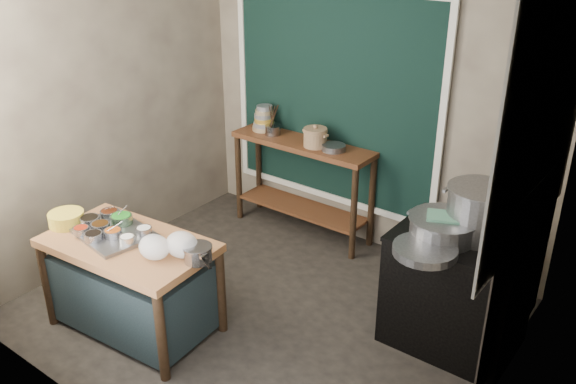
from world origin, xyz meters
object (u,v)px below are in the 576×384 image
Objects in this scene: prep_table at (133,285)px; saucepan at (198,254)px; yellow_basin at (66,219)px; utensil_cup at (273,130)px; condiment_tray at (112,232)px; stock_pot at (479,212)px; stove_block at (456,292)px; ceramic_crock at (315,138)px; steamer at (443,228)px; back_counter at (302,187)px.

saucepan is (0.60, 0.12, 0.43)m from prep_table.
utensil_cup is at bearing 81.13° from yellow_basin.
stock_pot is (2.24, 1.36, 0.30)m from condiment_tray.
stock_pot reaches higher than saucepan.
stove_block is 3.90× the size of ceramic_crock.
yellow_basin is 2.79m from steamer.
prep_table is 5.42× the size of ceramic_crock.
stove_block is 1.85× the size of steamer.
stove_block is 3.38× the size of yellow_basin.
prep_table is at bearing -146.98° from stove_block.
stock_pot reaches higher than prep_table.
yellow_basin is at bearing -151.96° from steamer.
ceramic_crock is at bearing 68.15° from yellow_basin.
yellow_basin is 1.16× the size of ceramic_crock.
stove_block is (2.00, 1.30, 0.05)m from prep_table.
utensil_cup is (-0.06, 2.00, 0.23)m from condiment_tray.
prep_table is 2.31m from steamer.
yellow_basin is at bearing -174.21° from prep_table.
yellow_basin is 1.19m from saucepan.
prep_table is at bearing -97.66° from ceramic_crock.
back_counter is at bearing 3.80° from utensil_cup.
ceramic_crock is (0.84, 2.10, 0.23)m from yellow_basin.
utensil_cup reaches higher than back_counter.
stock_pot is (2.63, 1.48, 0.26)m from yellow_basin.
saucepan is (0.79, 0.11, 0.04)m from condiment_tray.
yellow_basin reaches higher than prep_table.
stock_pot is at bearing -19.09° from ceramic_crock.
condiment_tray is (-0.19, 0.01, 0.39)m from prep_table.
stock_pot is at bearing 29.07° from prep_table.
steamer is at bearing -140.17° from stove_block.
saucepan is 1.91m from ceramic_crock.
stock_pot reaches higher than utensil_cup.
ceramic_crock reaches higher than back_counter.
yellow_basin is (-0.57, -0.11, 0.43)m from prep_table.
ceramic_crock reaches higher than stove_block.
condiment_tray is at bearing -149.48° from stove_block.
stock_pot reaches higher than steamer.
ceramic_crock is at bearing 124.57° from saucepan.
back_counter is at bearing 72.51° from yellow_basin.
ceramic_crock reaches higher than yellow_basin.
stock_pot is at bearing 52.94° from stove_block.
steamer is (-0.12, -0.10, 0.53)m from stove_block.
prep_table is 2.11m from ceramic_crock.
saucepan is at bearing -139.29° from stock_pot.
saucepan is at bearing 10.90° from yellow_basin.
utensil_cup is 0.51m from ceramic_crock.
stove_block is 2.42m from utensil_cup.
ceramic_crock reaches higher than condiment_tray.
saucepan is at bearing 6.65° from prep_table.
condiment_tray is 2.39m from steamer.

